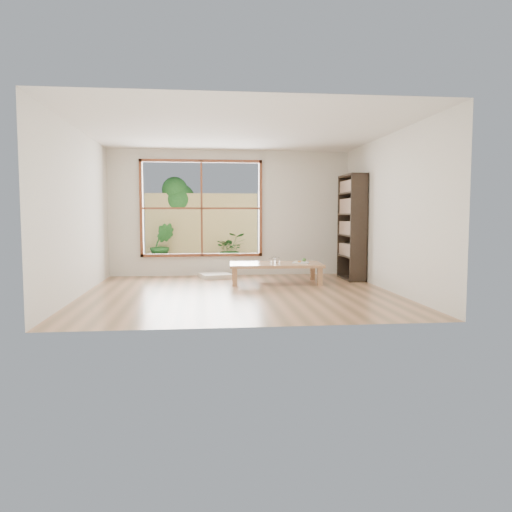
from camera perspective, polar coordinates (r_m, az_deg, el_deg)
The scene contains 15 objects.
ground at distance 8.14m, azimuth -1.91°, elevation -4.23°, with size 5.00×5.00×0.00m, color tan.
low_table at distance 9.29m, azimuth 2.24°, elevation -1.09°, with size 1.74×1.04×0.37m.
floor_cushion at distance 10.09m, azimuth -4.64°, elevation -2.25°, with size 0.59×0.59×0.09m, color white.
bookshelf at distance 9.92m, azimuth 10.91°, elevation 3.23°, with size 0.33×0.92×2.04m, color black.
glass_tall at distance 9.12m, azimuth 2.03°, elevation -0.47°, with size 0.08×0.08×0.14m, color silver.
glass_mid at distance 9.37m, azimuth 2.43°, elevation -0.46°, with size 0.07×0.07×0.10m, color silver.
glass_short at distance 9.45m, azimuth 2.46°, elevation -0.40°, with size 0.08×0.08×0.10m, color silver.
glass_small at distance 9.33m, azimuth 1.67°, elevation -0.53°, with size 0.07×0.07×0.08m, color silver.
food_tray at distance 9.31m, azimuth 5.20°, elevation -0.67°, with size 0.35×0.29×0.09m.
deck at distance 11.64m, azimuth -6.17°, elevation -1.54°, with size 2.80×2.00×0.05m, color #362F27.
garden_bench at distance 11.17m, azimuth -6.20°, elevation -0.18°, with size 1.15×0.69×0.35m.
bamboo_fence at distance 12.58m, azimuth -6.21°, elevation 3.03°, with size 2.80×0.06×1.80m, color tan.
shrub_right at distance 12.26m, azimuth -2.88°, elevation 0.80°, with size 0.72×0.63×0.81m, color #265C22.
shrub_left at distance 12.27m, azimuth -10.68°, elevation 1.28°, with size 0.57×0.46×1.04m, color #265C22.
garden_tree at distance 12.90m, azimuth -9.27°, elevation 6.26°, with size 1.04×0.85×2.22m.
Camera 1 is at (-0.60, -8.01, 1.27)m, focal length 35.00 mm.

